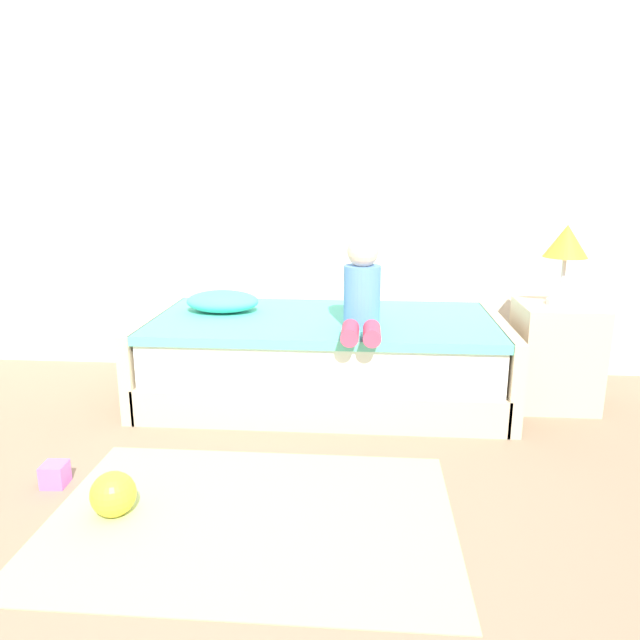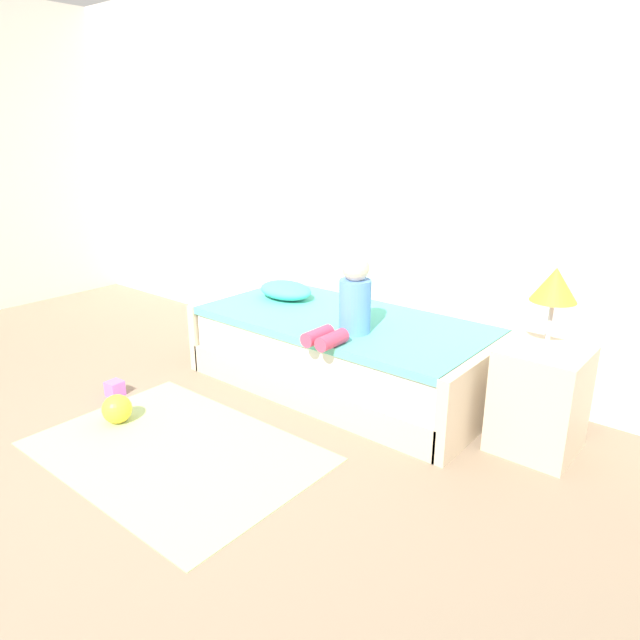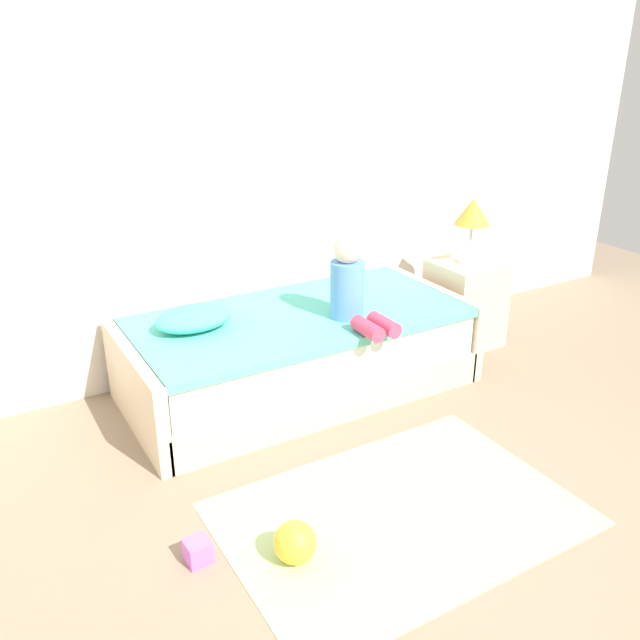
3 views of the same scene
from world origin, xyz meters
The scene contains 10 objects.
ground_plane centered at (0.00, 0.00, 0.00)m, with size 9.20×9.20×0.00m, color gray.
wall_rear centered at (0.00, 2.60, 1.45)m, with size 7.20×0.10×2.90m, color silver.
bed centered at (0.19, 2.00, 0.25)m, with size 2.11×1.00×0.50m.
nightstand centered at (1.54, 2.02, 0.30)m, with size 0.44×0.44×0.60m, color beige.
table_lamp centered at (1.54, 2.02, 0.94)m, with size 0.24×0.24×0.45m.
child_figure centered at (0.42, 1.77, 0.70)m, with size 0.20×0.51×0.50m.
pillow centered at (-0.43, 2.10, 0.56)m, with size 0.44×0.30×0.13m, color #4CCCBC.
toy_ball centered at (-0.55, 0.69, 0.09)m, with size 0.18×0.18×0.18m, color yellow.
area_rug centered at (0.00, 0.70, 0.00)m, with size 1.60×1.10×0.01m, color #B2D189.
toy_block centered at (-0.90, 0.89, 0.05)m, with size 0.10×0.10×0.10m, color #CC66D8.
Camera 2 is at (2.41, -0.96, 1.72)m, focal length 32.09 mm.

